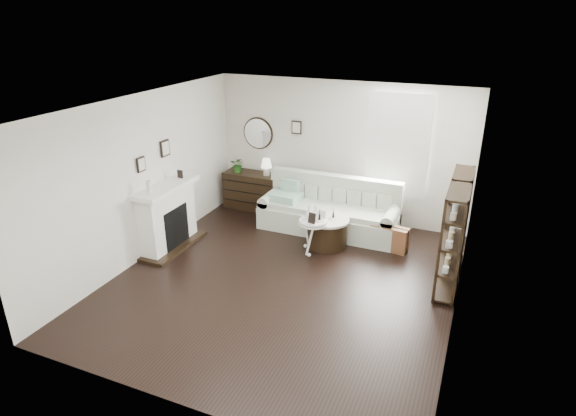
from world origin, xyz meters
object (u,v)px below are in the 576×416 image
at_px(sofa, 330,213).
at_px(drum_table, 327,232).
at_px(dresser, 252,191).
at_px(pedestal_table, 313,223).

bearing_deg(sofa, drum_table, -75.14).
bearing_deg(dresser, pedestal_table, -36.77).
bearing_deg(sofa, pedestal_table, -88.21).
bearing_deg(dresser, drum_table, -28.04).
xyz_separation_m(drum_table, pedestal_table, (-0.15, -0.32, 0.28)).
distance_m(dresser, pedestal_table, 2.33).
relative_size(sofa, dresser, 2.24).
height_order(sofa, drum_table, sofa).
xyz_separation_m(dresser, pedestal_table, (1.86, -1.39, 0.16)).
xyz_separation_m(sofa, pedestal_table, (0.03, -1.00, 0.22)).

